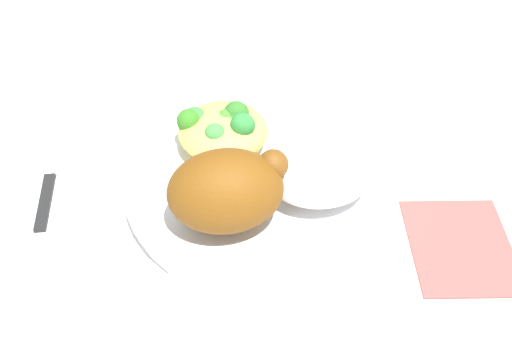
{
  "coord_description": "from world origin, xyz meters",
  "views": [
    {
      "loc": [
        -0.06,
        -0.43,
        0.46
      ],
      "look_at": [
        0.0,
        0.0,
        0.03
      ],
      "focal_mm": 41.56,
      "sensor_mm": 36.0,
      "label": 1
    }
  ],
  "objects_px": {
    "rice_pile": "(319,171)",
    "knife": "(50,175)",
    "roasted_chicken": "(227,190)",
    "napkin": "(461,246)",
    "plate": "(256,184)",
    "mac_cheese_with_broccoli": "(222,128)",
    "fork": "(97,194)"
  },
  "relations": [
    {
      "from": "rice_pile",
      "to": "knife",
      "type": "relative_size",
      "value": 0.58
    },
    {
      "from": "roasted_chicken",
      "to": "napkin",
      "type": "relative_size",
      "value": 0.97
    },
    {
      "from": "rice_pile",
      "to": "plate",
      "type": "bearing_deg",
      "value": 158.71
    },
    {
      "from": "plate",
      "to": "knife",
      "type": "xyz_separation_m",
      "value": [
        -0.22,
        0.05,
        -0.01
      ]
    },
    {
      "from": "plate",
      "to": "mac_cheese_with_broccoli",
      "type": "relative_size",
      "value": 2.81
    },
    {
      "from": "knife",
      "to": "napkin",
      "type": "xyz_separation_m",
      "value": [
        0.41,
        -0.16,
        -0.0
      ]
    },
    {
      "from": "roasted_chicken",
      "to": "fork",
      "type": "relative_size",
      "value": 0.81
    },
    {
      "from": "roasted_chicken",
      "to": "knife",
      "type": "height_order",
      "value": "roasted_chicken"
    },
    {
      "from": "plate",
      "to": "roasted_chicken",
      "type": "height_order",
      "value": "roasted_chicken"
    },
    {
      "from": "roasted_chicken",
      "to": "knife",
      "type": "bearing_deg",
      "value": 150.07
    },
    {
      "from": "rice_pile",
      "to": "knife",
      "type": "bearing_deg",
      "value": 164.56
    },
    {
      "from": "roasted_chicken",
      "to": "fork",
      "type": "height_order",
      "value": "roasted_chicken"
    },
    {
      "from": "knife",
      "to": "napkin",
      "type": "relative_size",
      "value": 1.6
    },
    {
      "from": "fork",
      "to": "plate",
      "type": "bearing_deg",
      "value": -6.26
    },
    {
      "from": "napkin",
      "to": "plate",
      "type": "bearing_deg",
      "value": 151.07
    },
    {
      "from": "plate",
      "to": "fork",
      "type": "xyz_separation_m",
      "value": [
        -0.17,
        0.02,
        -0.01
      ]
    },
    {
      "from": "knife",
      "to": "napkin",
      "type": "height_order",
      "value": "knife"
    },
    {
      "from": "mac_cheese_with_broccoli",
      "to": "fork",
      "type": "distance_m",
      "value": 0.15
    },
    {
      "from": "roasted_chicken",
      "to": "mac_cheese_with_broccoli",
      "type": "relative_size",
      "value": 1.18
    },
    {
      "from": "rice_pile",
      "to": "mac_cheese_with_broccoli",
      "type": "relative_size",
      "value": 1.12
    },
    {
      "from": "knife",
      "to": "roasted_chicken",
      "type": "bearing_deg",
      "value": -29.93
    },
    {
      "from": "roasted_chicken",
      "to": "mac_cheese_with_broccoli",
      "type": "bearing_deg",
      "value": 86.85
    },
    {
      "from": "rice_pile",
      "to": "mac_cheese_with_broccoli",
      "type": "xyz_separation_m",
      "value": [
        -0.09,
        0.08,
        -0.0
      ]
    },
    {
      "from": "plate",
      "to": "fork",
      "type": "distance_m",
      "value": 0.17
    },
    {
      "from": "plate",
      "to": "fork",
      "type": "relative_size",
      "value": 1.93
    },
    {
      "from": "plate",
      "to": "rice_pile",
      "type": "distance_m",
      "value": 0.07
    },
    {
      "from": "roasted_chicken",
      "to": "fork",
      "type": "bearing_deg",
      "value": 151.87
    },
    {
      "from": "fork",
      "to": "napkin",
      "type": "relative_size",
      "value": 1.2
    },
    {
      "from": "rice_pile",
      "to": "napkin",
      "type": "distance_m",
      "value": 0.16
    },
    {
      "from": "plate",
      "to": "rice_pile",
      "type": "xyz_separation_m",
      "value": [
        0.06,
        -0.02,
        0.03
      ]
    },
    {
      "from": "rice_pile",
      "to": "knife",
      "type": "xyz_separation_m",
      "value": [
        -0.28,
        0.08,
        -0.04
      ]
    },
    {
      "from": "rice_pile",
      "to": "roasted_chicken",
      "type": "bearing_deg",
      "value": -162.88
    }
  ]
}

